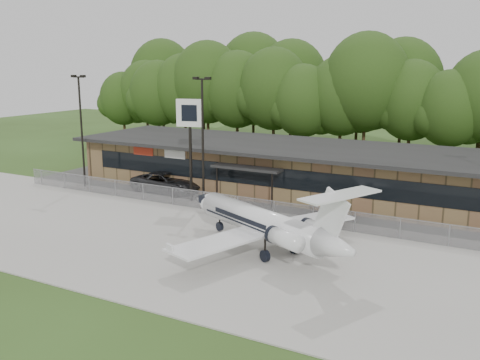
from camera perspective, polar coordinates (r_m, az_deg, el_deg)
The scene contains 11 objects.
ground at distance 28.37m, azimuth -13.37°, elevation -11.45°, with size 160.00×160.00×0.00m, color #2C3F16.
apron at distance 34.25m, azimuth -4.41°, elevation -6.83°, with size 64.00×18.00×0.08m, color #9E9B93.
parking_lot at distance 43.92m, azimuth 3.75°, elevation -2.48°, with size 50.00×9.00×0.06m, color #383835.
terminal at distance 47.41m, azimuth 6.03°, elevation 1.25°, with size 41.00×11.65×4.30m.
fence at distance 39.82m, azimuth 1.04°, elevation -2.92°, with size 46.00×0.04×1.52m.
treeline at distance 63.70m, azimuth 12.47°, elevation 8.72°, with size 72.00×12.00×15.00m, color #1E3A12, non-canonical shape.
light_pole_left at distance 50.67m, azimuth -16.58°, elevation 5.87°, with size 1.55×0.30×10.23m.
light_pole_mid at distance 42.53m, azimuth -4.00°, elevation 5.19°, with size 1.55×0.30×10.23m.
business_jet at distance 32.28m, azimuth 2.76°, elevation -4.78°, with size 14.36×12.80×4.97m.
suv at distance 47.79m, azimuth -7.87°, elevation -0.27°, with size 2.99×6.49×1.80m, color #313133.
pole_sign at distance 43.48m, azimuth -5.37°, elevation 5.98°, with size 2.21×0.80×8.46m.
Camera 1 is at (17.67, -19.08, 11.34)m, focal length 40.00 mm.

